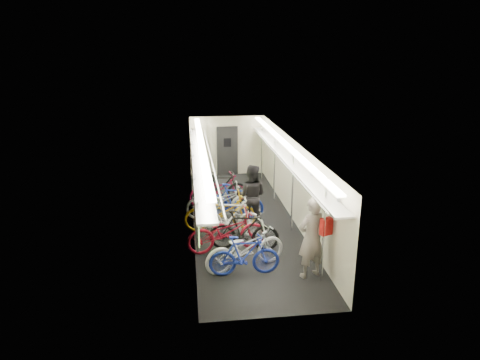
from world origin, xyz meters
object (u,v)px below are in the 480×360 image
object	(u,v)px
bicycle_0	(245,248)
passenger_mid	(251,196)
bicycle_1	(244,255)
backpack	(326,226)
passenger_near	(311,238)

from	to	relation	value
bicycle_0	passenger_mid	distance (m)	2.62
bicycle_0	bicycle_1	bearing A→B (deg)	149.83
bicycle_1	backpack	bearing A→B (deg)	-103.90
passenger_near	passenger_mid	bearing A→B (deg)	-94.83
passenger_near	passenger_mid	world-z (taller)	passenger_near
passenger_near	backpack	distance (m)	0.47
backpack	bicycle_0	bearing A→B (deg)	135.13
passenger_mid	bicycle_1	bearing A→B (deg)	98.77
bicycle_1	backpack	world-z (taller)	backpack
bicycle_0	bicycle_1	xyz separation A→B (m)	(-0.06, -0.30, -0.04)
passenger_near	passenger_mid	xyz separation A→B (m)	(-0.89, 3.06, -0.02)
bicycle_0	backpack	world-z (taller)	backpack
passenger_mid	bicycle_0	bearing A→B (deg)	98.69
passenger_mid	passenger_near	bearing A→B (deg)	126.46
bicycle_0	passenger_near	size ratio (longest dim) A/B	1.07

